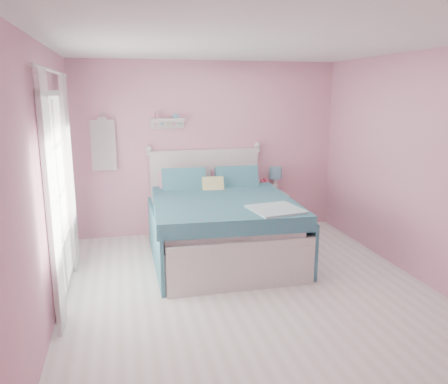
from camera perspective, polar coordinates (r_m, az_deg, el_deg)
name	(u,v)px	position (r m, az deg, el deg)	size (l,w,h in m)	color
floor	(250,290)	(4.95, 3.40, -12.72)	(4.50, 4.50, 0.00)	silver
room_shell	(252,148)	(4.50, 3.67, 5.79)	(4.50, 4.50, 4.50)	pink
bed	(220,225)	(5.80, -0.48, -4.31)	(1.84, 2.27, 1.29)	silver
nightstand	(273,212)	(6.95, 6.37, -2.56)	(0.41, 0.41, 0.59)	beige
table_lamp	(275,175)	(6.95, 6.74, 2.26)	(0.20, 0.20, 0.40)	white
vase	(264,189)	(6.83, 5.31, 0.42)	(0.15, 0.15, 0.16)	silver
teacup	(272,193)	(6.72, 6.27, -0.18)	(0.10, 0.10, 0.08)	pink
roses	(265,181)	(6.80, 5.32, 1.38)	(0.14, 0.11, 0.12)	#D04768
wall_shelf	(167,121)	(6.51, -7.42, 9.21)	(0.50, 0.15, 0.25)	silver
hanging_dress	(103,145)	(6.50, -15.48, 5.89)	(0.34, 0.03, 0.72)	white
french_door	(58,198)	(4.84, -20.87, -0.68)	(0.04, 1.32, 2.16)	silver
curtain_near	(52,205)	(4.09, -21.56, -1.58)	(0.04, 0.40, 2.32)	white
curtain_far	(70,175)	(5.53, -19.50, 2.17)	(0.04, 0.40, 2.32)	white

